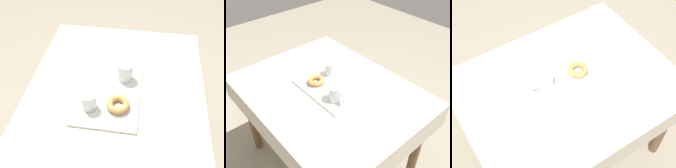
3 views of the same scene
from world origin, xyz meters
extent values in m
plane|color=gray|center=(0.00, 0.00, 0.00)|extent=(6.00, 6.00, 0.00)
cube|color=beige|center=(0.00, 0.00, 0.71)|extent=(1.19, 0.93, 0.03)
cube|color=beige|center=(0.00, -0.46, 0.62)|extent=(1.19, 0.01, 0.14)
cube|color=beige|center=(0.00, 0.46, 0.62)|extent=(1.19, 0.01, 0.14)
cube|color=beige|center=(-0.59, 0.00, 0.62)|extent=(0.01, 0.93, 0.14)
cylinder|color=brown|center=(-0.50, -0.37, 0.35)|extent=(0.06, 0.06, 0.69)
cylinder|color=brown|center=(-0.50, 0.37, 0.35)|extent=(0.06, 0.06, 0.69)
cube|color=white|center=(0.00, -0.03, 0.73)|extent=(0.45, 0.33, 0.01)
cylinder|color=silver|center=(-0.12, 0.04, 0.79)|extent=(0.09, 0.09, 0.10)
cylinder|color=#5B230A|center=(-0.12, 0.04, 0.78)|extent=(0.07, 0.07, 0.07)
torus|color=silver|center=(-0.18, 0.04, 0.79)|extent=(0.06, 0.01, 0.06)
cylinder|color=silver|center=(0.11, -0.11, 0.78)|extent=(0.08, 0.08, 0.09)
cylinder|color=silver|center=(0.11, -0.11, 0.77)|extent=(0.06, 0.06, 0.07)
cylinder|color=silver|center=(0.09, 0.03, 0.74)|extent=(0.12, 0.12, 0.01)
torus|color=tan|center=(0.09, 0.03, 0.76)|extent=(0.11, 0.11, 0.03)
cube|color=silver|center=(-0.19, -0.14, 0.74)|extent=(0.09, 0.05, 0.00)
ellipsoid|color=silver|center=(-0.14, -0.11, 0.74)|extent=(0.04, 0.04, 0.01)
cube|color=white|center=(0.33, 0.04, 0.73)|extent=(0.16, 0.16, 0.01)
camera|label=1|loc=(0.85, 0.11, 1.70)|focal=40.04mm
camera|label=2|loc=(-1.03, 0.81, 1.76)|focal=41.33mm
camera|label=3|loc=(-0.60, -0.89, 2.13)|focal=51.09mm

